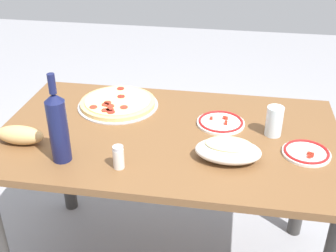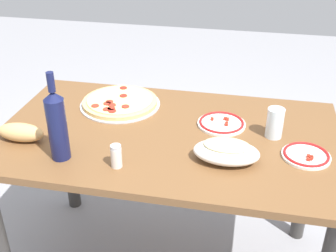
{
  "view_description": "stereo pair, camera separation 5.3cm",
  "coord_description": "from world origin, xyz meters",
  "px_view_note": "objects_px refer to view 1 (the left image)",
  "views": [
    {
      "loc": [
        0.25,
        -1.48,
        1.63
      ],
      "look_at": [
        0.0,
        0.0,
        0.79
      ],
      "focal_mm": 45.88,
      "sensor_mm": 36.0,
      "label": 1
    },
    {
      "loc": [
        0.3,
        -1.47,
        1.63
      ],
      "look_at": [
        0.0,
        0.0,
        0.79
      ],
      "focal_mm": 45.88,
      "sensor_mm": 36.0,
      "label": 2
    }
  ],
  "objects_px": {
    "dining_table": "(168,159)",
    "side_plate_far": "(221,122)",
    "pepperoni_pizza": "(118,103)",
    "wine_bottle": "(58,126)",
    "side_plate_near": "(306,152)",
    "spice_shaker": "(118,157)",
    "baked_pasta_dish": "(228,150)",
    "bread_loaf": "(20,135)",
    "water_glass": "(274,121)"
  },
  "relations": [
    {
      "from": "water_glass",
      "to": "bread_loaf",
      "type": "height_order",
      "value": "water_glass"
    },
    {
      "from": "wine_bottle",
      "to": "side_plate_near",
      "type": "height_order",
      "value": "wine_bottle"
    },
    {
      "from": "water_glass",
      "to": "spice_shaker",
      "type": "relative_size",
      "value": 1.4
    },
    {
      "from": "wine_bottle",
      "to": "bread_loaf",
      "type": "relative_size",
      "value": 1.76
    },
    {
      "from": "wine_bottle",
      "to": "side_plate_near",
      "type": "distance_m",
      "value": 0.91
    },
    {
      "from": "side_plate_far",
      "to": "spice_shaker",
      "type": "relative_size",
      "value": 2.3
    },
    {
      "from": "wine_bottle",
      "to": "side_plate_near",
      "type": "xyz_separation_m",
      "value": [
        0.88,
        0.18,
        -0.13
      ]
    },
    {
      "from": "wine_bottle",
      "to": "side_plate_far",
      "type": "bearing_deg",
      "value": 33.13
    },
    {
      "from": "pepperoni_pizza",
      "to": "wine_bottle",
      "type": "distance_m",
      "value": 0.48
    },
    {
      "from": "pepperoni_pizza",
      "to": "side_plate_near",
      "type": "xyz_separation_m",
      "value": [
        0.8,
        -0.27,
        -0.01
      ]
    },
    {
      "from": "water_glass",
      "to": "bread_loaf",
      "type": "relative_size",
      "value": 0.64
    },
    {
      "from": "baked_pasta_dish",
      "to": "pepperoni_pizza",
      "type": "bearing_deg",
      "value": 145.23
    },
    {
      "from": "side_plate_near",
      "to": "bread_loaf",
      "type": "relative_size",
      "value": 0.93
    },
    {
      "from": "dining_table",
      "to": "bread_loaf",
      "type": "height_order",
      "value": "bread_loaf"
    },
    {
      "from": "pepperoni_pizza",
      "to": "bread_loaf",
      "type": "height_order",
      "value": "bread_loaf"
    },
    {
      "from": "pepperoni_pizza",
      "to": "side_plate_near",
      "type": "bearing_deg",
      "value": -18.92
    },
    {
      "from": "baked_pasta_dish",
      "to": "bread_loaf",
      "type": "height_order",
      "value": "baked_pasta_dish"
    },
    {
      "from": "side_plate_near",
      "to": "side_plate_far",
      "type": "bearing_deg",
      "value": 151.23
    },
    {
      "from": "dining_table",
      "to": "spice_shaker",
      "type": "relative_size",
      "value": 15.8
    },
    {
      "from": "dining_table",
      "to": "bread_loaf",
      "type": "relative_size",
      "value": 7.22
    },
    {
      "from": "baked_pasta_dish",
      "to": "bread_loaf",
      "type": "bearing_deg",
      "value": -178.51
    },
    {
      "from": "pepperoni_pizza",
      "to": "water_glass",
      "type": "xyz_separation_m",
      "value": [
        0.68,
        -0.14,
        0.05
      ]
    },
    {
      "from": "water_glass",
      "to": "side_plate_far",
      "type": "bearing_deg",
      "value": 166.42
    },
    {
      "from": "pepperoni_pizza",
      "to": "bread_loaf",
      "type": "relative_size",
      "value": 1.9
    },
    {
      "from": "pepperoni_pizza",
      "to": "side_plate_near",
      "type": "height_order",
      "value": "pepperoni_pizza"
    },
    {
      "from": "dining_table",
      "to": "side_plate_far",
      "type": "height_order",
      "value": "side_plate_far"
    },
    {
      "from": "dining_table",
      "to": "wine_bottle",
      "type": "xyz_separation_m",
      "value": [
        -0.35,
        -0.26,
        0.27
      ]
    },
    {
      "from": "water_glass",
      "to": "wine_bottle",
      "type": "bearing_deg",
      "value": -157.88
    },
    {
      "from": "baked_pasta_dish",
      "to": "side_plate_near",
      "type": "distance_m",
      "value": 0.3
    },
    {
      "from": "baked_pasta_dish",
      "to": "side_plate_near",
      "type": "height_order",
      "value": "baked_pasta_dish"
    },
    {
      "from": "bread_loaf",
      "to": "side_plate_near",
      "type": "bearing_deg",
      "value": 5.35
    },
    {
      "from": "water_glass",
      "to": "bread_loaf",
      "type": "xyz_separation_m",
      "value": [
        -0.96,
        -0.23,
        -0.02
      ]
    },
    {
      "from": "baked_pasta_dish",
      "to": "spice_shaker",
      "type": "distance_m",
      "value": 0.39
    },
    {
      "from": "wine_bottle",
      "to": "side_plate_far",
      "type": "distance_m",
      "value": 0.67
    },
    {
      "from": "wine_bottle",
      "to": "spice_shaker",
      "type": "height_order",
      "value": "wine_bottle"
    },
    {
      "from": "side_plate_near",
      "to": "side_plate_far",
      "type": "height_order",
      "value": "same"
    },
    {
      "from": "baked_pasta_dish",
      "to": "bread_loaf",
      "type": "distance_m",
      "value": 0.79
    },
    {
      "from": "spice_shaker",
      "to": "wine_bottle",
      "type": "bearing_deg",
      "value": 175.88
    },
    {
      "from": "bread_loaf",
      "to": "spice_shaker",
      "type": "bearing_deg",
      "value": -12.89
    },
    {
      "from": "wine_bottle",
      "to": "side_plate_far",
      "type": "xyz_separation_m",
      "value": [
        0.55,
        0.36,
        -0.13
      ]
    },
    {
      "from": "pepperoni_pizza",
      "to": "side_plate_far",
      "type": "relative_size",
      "value": 1.81
    },
    {
      "from": "water_glass",
      "to": "side_plate_near",
      "type": "relative_size",
      "value": 0.69
    },
    {
      "from": "dining_table",
      "to": "spice_shaker",
      "type": "distance_m",
      "value": 0.35
    },
    {
      "from": "side_plate_near",
      "to": "side_plate_far",
      "type": "relative_size",
      "value": 0.89
    },
    {
      "from": "side_plate_near",
      "to": "side_plate_far",
      "type": "xyz_separation_m",
      "value": [
        -0.33,
        0.18,
        -0.0
      ]
    },
    {
      "from": "water_glass",
      "to": "side_plate_far",
      "type": "distance_m",
      "value": 0.22
    },
    {
      "from": "baked_pasta_dish",
      "to": "side_plate_near",
      "type": "xyz_separation_m",
      "value": [
        0.29,
        0.08,
        -0.03
      ]
    },
    {
      "from": "dining_table",
      "to": "spice_shaker",
      "type": "height_order",
      "value": "spice_shaker"
    },
    {
      "from": "spice_shaker",
      "to": "side_plate_near",
      "type": "bearing_deg",
      "value": 16.53
    },
    {
      "from": "dining_table",
      "to": "baked_pasta_dish",
      "type": "height_order",
      "value": "baked_pasta_dish"
    }
  ]
}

